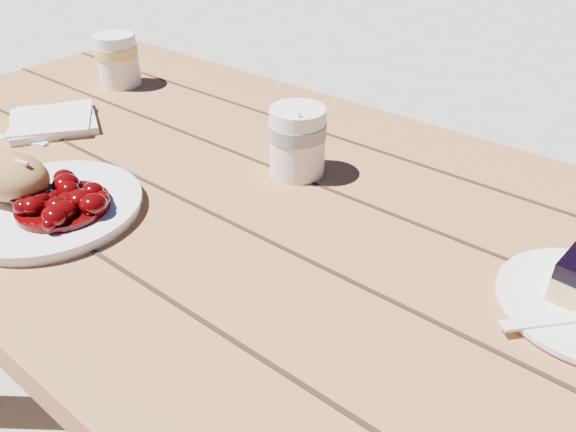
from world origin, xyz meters
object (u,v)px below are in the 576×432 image
Objects in this scene: main_plate at (50,208)px; second_cup at (118,60)px; bread_roll at (9,176)px; coffee_cup at (297,141)px; picnic_table at (354,329)px.

second_cup is (-0.35, 0.39, 0.05)m from main_plate.
bread_roll reaches higher than main_plate.
coffee_cup reaches higher than bread_roll.
picnic_table is 18.38× the size of coffee_cup.
bread_roll is (-0.44, -0.24, 0.21)m from picnic_table.
coffee_cup is 0.55m from second_cup.
coffee_cup is (0.20, 0.32, 0.05)m from main_plate.
picnic_table is at bearing -26.83° from coffee_cup.
main_plate is 2.31× the size of coffee_cup.
picnic_table is at bearing -12.56° from second_cup.
second_cup is at bearing 167.44° from picnic_table.
main_plate reaches higher than picnic_table.
picnic_table is at bearing 30.31° from main_plate.
picnic_table is 0.30m from coffee_cup.
main_plate is 0.07m from bread_roll.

